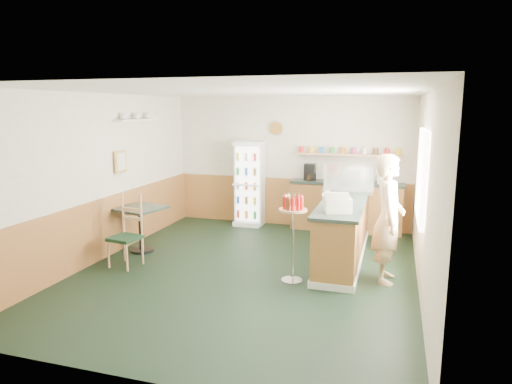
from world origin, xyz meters
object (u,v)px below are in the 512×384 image
at_px(drinks_fridge, 250,184).
at_px(cafe_table, 141,220).
at_px(cash_register, 338,204).
at_px(cafe_chair, 128,228).
at_px(condiment_stand, 293,223).
at_px(shopkeeper, 388,219).
at_px(display_case, 349,179).

distance_m(drinks_fridge, cafe_table, 2.66).
height_order(drinks_fridge, cafe_table, drinks_fridge).
distance_m(cash_register, cafe_chair, 3.30).
distance_m(condiment_stand, cafe_chair, 2.67).
bearing_deg(drinks_fridge, cafe_chair, -109.69).
relative_size(cash_register, condiment_stand, 0.31).
relative_size(drinks_fridge, cafe_chair, 1.55).
bearing_deg(shopkeeper, display_case, 23.76).
bearing_deg(display_case, cafe_table, -159.71).
distance_m(display_case, cafe_chair, 3.81).
relative_size(shopkeeper, cafe_table, 2.11).
height_order(shopkeeper, cafe_chair, shopkeeper).
relative_size(cash_register, cafe_table, 0.44).
bearing_deg(cafe_chair, condiment_stand, 9.31).
height_order(display_case, shopkeeper, shopkeeper).
relative_size(cash_register, shopkeeper, 0.21).
relative_size(condiment_stand, cafe_chair, 1.08).
bearing_deg(condiment_stand, drinks_fridge, 118.38).
distance_m(cafe_table, cafe_chair, 0.67).
bearing_deg(display_case, shopkeeper, -64.24).
bearing_deg(shopkeeper, drinks_fridge, 46.64).
bearing_deg(drinks_fridge, cafe_table, -117.73).
relative_size(display_case, cash_register, 2.25).
xyz_separation_m(drinks_fridge, cash_register, (2.17, -2.65, 0.23)).
distance_m(drinks_fridge, cash_register, 3.43).
height_order(condiment_stand, cafe_chair, condiment_stand).
xyz_separation_m(condiment_stand, cafe_table, (-2.81, 0.60, -0.31)).
xyz_separation_m(drinks_fridge, cafe_table, (-1.23, -2.34, -0.33)).
relative_size(drinks_fridge, cash_register, 4.66).
xyz_separation_m(display_case, shopkeeper, (0.70, -1.45, -0.33)).
height_order(display_case, condiment_stand, display_case).
bearing_deg(cafe_chair, shopkeeper, 14.87).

